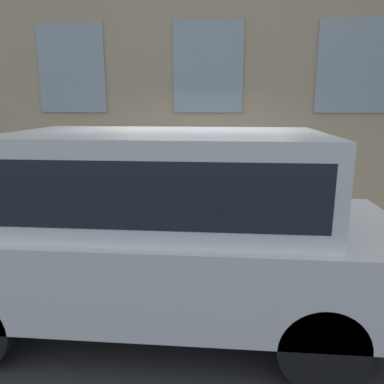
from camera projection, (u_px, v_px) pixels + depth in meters
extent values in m
plane|color=#2D2D30|center=(198.00, 271.00, 5.10)|extent=(80.00, 80.00, 0.00)
cube|color=#A8A093|center=(203.00, 235.00, 6.24)|extent=(2.40, 60.00, 0.16)
cube|color=#8C9EA8|center=(354.00, 66.00, 6.53)|extent=(0.03, 1.26, 1.59)
cube|color=#8C9EA8|center=(208.00, 68.00, 6.74)|extent=(0.03, 1.26, 1.59)
cube|color=#8C9EA8|center=(72.00, 69.00, 6.95)|extent=(0.03, 1.26, 1.59)
cylinder|color=red|center=(210.00, 243.00, 5.63)|extent=(0.33, 0.33, 0.04)
cylinder|color=red|center=(210.00, 227.00, 5.57)|extent=(0.24, 0.24, 0.55)
sphere|color=maroon|center=(210.00, 209.00, 5.50)|extent=(0.26, 0.26, 0.26)
cylinder|color=black|center=(211.00, 204.00, 5.48)|extent=(0.09, 0.09, 0.10)
cylinder|color=red|center=(222.00, 223.00, 5.54)|extent=(0.09, 0.10, 0.09)
cylinder|color=red|center=(199.00, 222.00, 5.57)|extent=(0.09, 0.10, 0.09)
cylinder|color=#232328|center=(174.00, 214.00, 5.75)|extent=(0.12, 0.12, 0.81)
cylinder|color=#232328|center=(175.00, 211.00, 5.91)|extent=(0.12, 0.12, 0.81)
cube|color=yellow|center=(174.00, 168.00, 5.67)|extent=(0.22, 0.15, 0.61)
cylinder|color=yellow|center=(173.00, 169.00, 5.51)|extent=(0.09, 0.09, 0.58)
cylinder|color=yellow|center=(175.00, 165.00, 5.82)|extent=(0.09, 0.09, 0.58)
sphere|color=brown|center=(174.00, 139.00, 5.56)|extent=(0.27, 0.27, 0.27)
cylinder|color=black|center=(57.00, 253.00, 4.80)|extent=(0.24, 0.72, 0.72)
cylinder|color=black|center=(321.00, 344.00, 2.99)|extent=(0.24, 0.72, 0.72)
cylinder|color=black|center=(288.00, 261.00, 4.56)|extent=(0.24, 0.72, 0.72)
cube|color=white|center=(157.00, 254.00, 3.80)|extent=(1.86, 4.71, 0.77)
cube|color=white|center=(167.00, 176.00, 3.61)|extent=(1.64, 2.92, 0.84)
cube|color=#1E232D|center=(167.00, 176.00, 3.61)|extent=(1.65, 2.69, 0.54)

